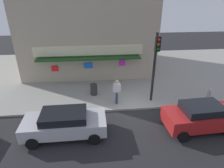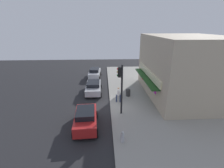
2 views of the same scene
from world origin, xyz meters
TOP-DOWN VIEW (x-y plane):
  - ground_plane at (0.00, 0.00)m, footprint 54.44×54.44m
  - sidewalk at (0.00, 6.92)m, footprint 36.29×13.84m
  - corner_building at (-3.06, 9.17)m, footprint 11.93×9.52m
  - traffic_light at (1.40, 0.93)m, footprint 0.32×0.58m
  - fire_hydrant at (5.62, 0.68)m, footprint 0.52×0.28m
  - trash_can at (-2.76, 2.32)m, footprint 0.54×0.54m
  - pedestrian at (-1.15, 0.96)m, footprint 0.56×0.59m
  - parked_car_white at (-11.14, -2.21)m, footprint 4.46×2.16m
  - parked_car_red at (3.34, -2.25)m, footprint 4.21×2.23m
  - parked_car_silver at (-4.41, -2.03)m, footprint 4.56×2.15m

SIDE VIEW (x-z plane):
  - ground_plane at x=0.00m, z-range 0.00..0.00m
  - sidewalk at x=0.00m, z-range 0.00..0.14m
  - trash_can at x=-2.76m, z-range 0.14..1.00m
  - fire_hydrant at x=5.62m, z-range 0.13..1.02m
  - parked_car_silver at x=-4.41m, z-range 0.05..1.55m
  - parked_car_white at x=-11.14m, z-range 0.03..1.64m
  - parked_car_red at x=3.34m, z-range 0.04..1.67m
  - pedestrian at x=-1.15m, z-range 0.23..1.99m
  - traffic_light at x=1.40m, z-range 0.84..5.75m
  - corner_building at x=-3.06m, z-range 0.14..7.31m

